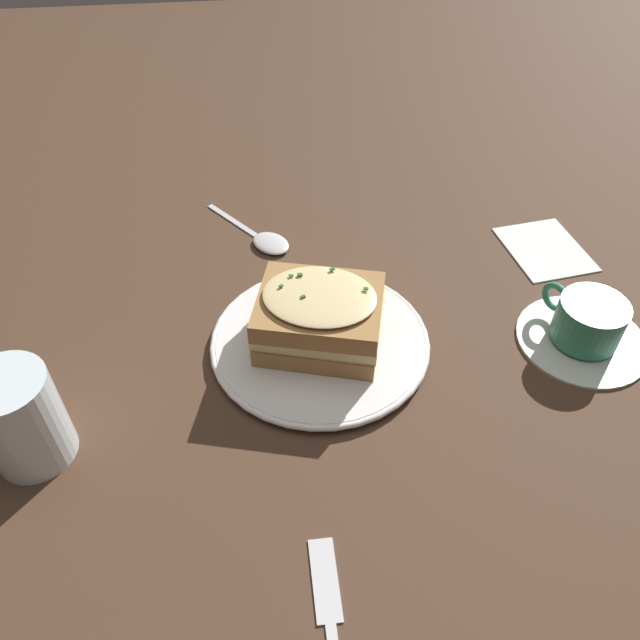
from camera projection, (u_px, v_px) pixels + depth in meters
The scene contains 8 objects.
ground_plane at pixel (302, 330), 0.74m from camera, with size 2.40×2.40×0.00m, color #473021.
dinner_plate at pixel (320, 342), 0.72m from camera, with size 0.25×0.25×0.01m.
sandwich at pixel (320, 317), 0.69m from camera, with size 0.14×0.16×0.07m.
teacup_with_saucer at pixel (586, 326), 0.71m from camera, with size 0.15×0.15×0.06m.
water_glass at pixel (21, 419), 0.58m from camera, with size 0.08×0.08×0.11m, color silver.
fork at pixel (330, 623), 0.50m from camera, with size 0.19×0.02×0.00m.
spoon at pixel (266, 240), 0.86m from camera, with size 0.15×0.12×0.01m.
napkin at pixel (545, 249), 0.85m from camera, with size 0.12×0.10×0.00m, color white.
Camera 1 is at (0.52, -0.04, 0.53)m, focal length 35.00 mm.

